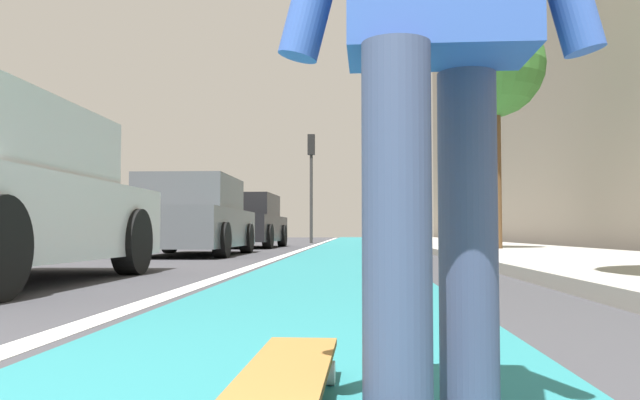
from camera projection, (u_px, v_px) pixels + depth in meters
ground_plane at (340, 259)px, 10.42m from camera, size 80.00×80.00×0.00m
bike_lane_paint at (348, 243)px, 24.38m from camera, size 56.00×1.80×0.00m
lane_stripe_white at (314, 245)px, 20.45m from camera, size 52.00×0.16×0.01m
sidewalk_curb at (464, 245)px, 18.22m from camera, size 52.00×3.20×0.12m
building_facade at (520, 63)px, 22.38m from camera, size 40.00×1.20×12.65m
skateboard at (287, 375)px, 1.54m from camera, size 0.84×0.22×0.11m
skater_person at (436, 6)px, 1.42m from camera, size 0.46×0.72×1.64m
parked_car_mid at (193, 218)px, 12.04m from camera, size 4.14×1.85×1.46m
parked_car_far at (247, 222)px, 17.92m from camera, size 4.22×1.94×1.48m
traffic_light at (311, 168)px, 25.19m from camera, size 0.33×0.28×4.27m
street_tree_mid at (492, 69)px, 12.60m from camera, size 2.05×2.05×4.73m
pedestrian_distant at (453, 215)px, 16.24m from camera, size 0.42×0.66×1.51m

